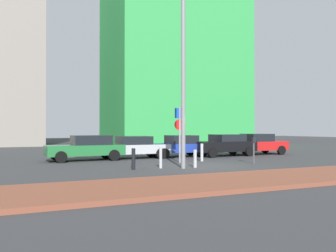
{
  "coord_description": "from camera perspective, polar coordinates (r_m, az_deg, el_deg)",
  "views": [
    {
      "loc": [
        -8.74,
        -15.25,
        1.83
      ],
      "look_at": [
        -1.24,
        1.41,
        2.0
      ],
      "focal_mm": 37.56,
      "sensor_mm": 36.0,
      "label": 1
    }
  ],
  "objects": [
    {
      "name": "parking_sign_post",
      "position": [
        19.09,
        1.93,
        -0.33
      ],
      "size": [
        0.6,
        0.14,
        3.01
      ],
      "color": "gray",
      "rests_on": "ground"
    },
    {
      "name": "traffic_bollard_edge",
      "position": [
        16.07,
        -5.63,
        -5.34
      ],
      "size": [
        0.18,
        0.18,
        0.96
      ],
      "primitive_type": "cylinder",
      "color": "black",
      "rests_on": "ground"
    },
    {
      "name": "traffic_bollard_near",
      "position": [
        20.22,
        5.51,
        -4.29
      ],
      "size": [
        0.16,
        0.16,
        1.01
      ],
      "primitive_type": "cylinder",
      "color": "#B7B7BC",
      "rests_on": "ground"
    },
    {
      "name": "traffic_bollard_far",
      "position": [
        16.84,
        4.41,
        -5.31
      ],
      "size": [
        0.16,
        0.16,
        0.86
      ],
      "primitive_type": "cylinder",
      "color": "#B7B7BC",
      "rests_on": "ground"
    },
    {
      "name": "traffic_bollard_mid",
      "position": [
        16.54,
        -1.2,
        -5.19
      ],
      "size": [
        0.14,
        0.14,
        0.97
      ],
      "primitive_type": "cylinder",
      "color": "#B7B7BC",
      "rests_on": "ground"
    },
    {
      "name": "parked_car_silver",
      "position": [
        22.15,
        -5.66,
        -3.39
      ],
      "size": [
        4.47,
        2.03,
        1.39
      ],
      "color": "#B7BABF",
      "rests_on": "ground"
    },
    {
      "name": "sidewalk_brick",
      "position": [
        13.38,
        17.01,
        -8.07
      ],
      "size": [
        40.0,
        3.48,
        0.14
      ],
      "primitive_type": "cube",
      "color": "brown",
      "rests_on": "ground"
    },
    {
      "name": "ground_plane",
      "position": [
        17.67,
        5.59,
        -6.47
      ],
      "size": [
        120.0,
        120.0,
        0.0
      ],
      "primitive_type": "plane",
      "color": "#38383A"
    },
    {
      "name": "parked_car_green",
      "position": [
        21.11,
        -13.06,
        -3.42
      ],
      "size": [
        4.49,
        2.07,
        1.47
      ],
      "color": "#237238",
      "rests_on": "ground"
    },
    {
      "name": "building_colorful_midrise",
      "position": [
        50.32,
        0.99,
        11.74
      ],
      "size": [
        18.21,
        12.31,
        25.03
      ],
      "primitive_type": "cube",
      "color": "green",
      "rests_on": "ground"
    },
    {
      "name": "street_lamp",
      "position": [
        16.68,
        2.49,
        9.72
      ],
      "size": [
        0.7,
        0.36,
        8.31
      ],
      "color": "gray",
      "rests_on": "ground"
    },
    {
      "name": "parked_car_red",
      "position": [
        26.31,
        14.19,
        -2.84
      ],
      "size": [
        4.4,
        2.12,
        1.5
      ],
      "color": "red",
      "rests_on": "ground"
    },
    {
      "name": "parked_car_black",
      "position": [
        24.32,
        9.11,
        -3.02
      ],
      "size": [
        4.44,
        2.16,
        1.47
      ],
      "color": "black",
      "rests_on": "ground"
    },
    {
      "name": "parking_meter",
      "position": [
        19.09,
        13.74,
        -3.29
      ],
      "size": [
        0.18,
        0.14,
        1.4
      ],
      "color": "#4C4C51",
      "rests_on": "ground"
    },
    {
      "name": "parked_car_blue",
      "position": [
        23.33,
        1.8,
        -3.22
      ],
      "size": [
        4.0,
        2.06,
        1.43
      ],
      "color": "#1E389E",
      "rests_on": "ground"
    }
  ]
}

